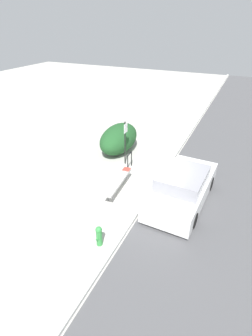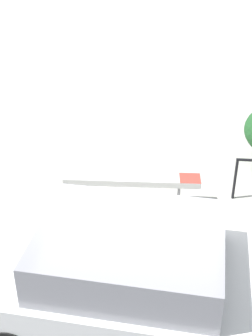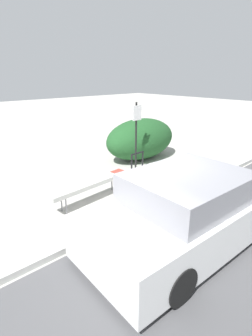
% 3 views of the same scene
% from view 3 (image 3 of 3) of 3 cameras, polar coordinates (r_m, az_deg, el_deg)
% --- Properties ---
extents(ground_plane, '(60.00, 60.00, 0.00)m').
position_cam_3_polar(ground_plane, '(6.12, 1.42, -10.81)').
color(ground_plane, '#ADAAA3').
extents(curb, '(60.00, 0.20, 0.13)m').
position_cam_3_polar(curb, '(6.09, 1.43, -10.29)').
color(curb, '#B7B7B2').
rests_on(curb, ground_plane).
extents(bench, '(2.39, 0.52, 0.55)m').
position_cam_3_polar(bench, '(6.74, -7.64, -3.46)').
color(bench, gray).
rests_on(bench, ground_plane).
extents(bike_rack, '(0.55, 0.07, 0.83)m').
position_cam_3_polar(bike_rack, '(8.23, 2.47, 1.24)').
color(bike_rack, black).
rests_on(bike_rack, ground_plane).
extents(sign_post, '(0.36, 0.08, 2.30)m').
position_cam_3_polar(sign_post, '(8.49, 2.25, 7.99)').
color(sign_post, black).
rests_on(sign_post, ground_plane).
extents(shrub_hedge, '(3.12, 1.73, 1.54)m').
position_cam_3_polar(shrub_hedge, '(10.12, 3.27, 6.34)').
color(shrub_hedge, '#1E4C23').
rests_on(shrub_hedge, ground_plane).
extents(parked_car_near, '(4.52, 2.12, 1.44)m').
position_cam_3_polar(parked_car_near, '(5.22, 13.83, -8.92)').
color(parked_car_near, black).
rests_on(parked_car_near, ground_plane).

